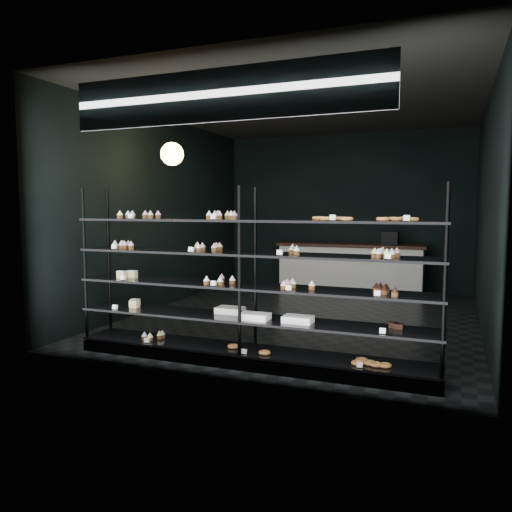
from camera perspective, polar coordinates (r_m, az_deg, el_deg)
name	(u,v)px	position (r m, az deg, el deg)	size (l,w,h in m)	color
room	(305,213)	(7.61, 5.57, 4.87)	(5.01, 6.01, 3.20)	black
display_shelf	(246,306)	(5.38, -1.20, -5.79)	(4.00, 0.50, 1.91)	black
signage	(220,95)	(4.98, -4.14, 17.87)	(3.30, 0.05, 0.50)	#0C1F3F
pendant_lamp	(172,154)	(7.36, -9.57, 11.43)	(0.33, 0.33, 0.89)	black
service_counter	(351,268)	(10.06, 10.78, -1.32)	(2.87, 0.65, 1.23)	silver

